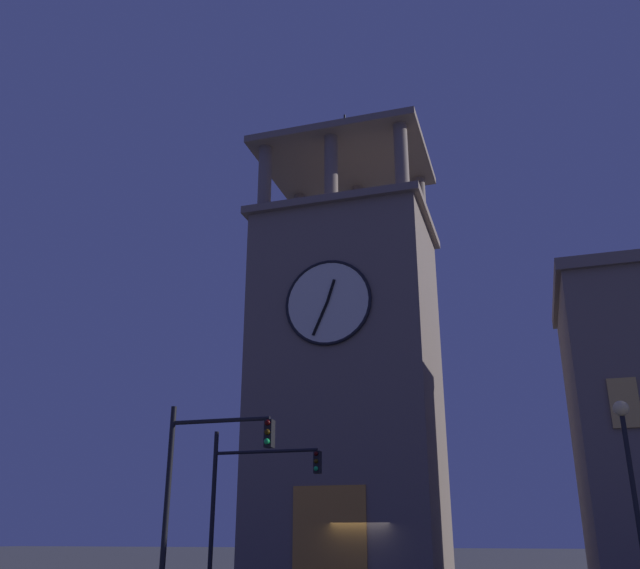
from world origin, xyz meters
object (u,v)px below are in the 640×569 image
(traffic_signal_mid, at_px, (202,473))
(street_lamp, at_px, (629,463))
(clocktower, at_px, (348,378))
(traffic_signal_near, at_px, (248,487))

(traffic_signal_mid, distance_m, street_lamp, 11.79)
(clocktower, height_order, traffic_signal_mid, clocktower)
(clocktower, relative_size, street_lamp, 4.46)
(clocktower, distance_m, traffic_signal_mid, 15.90)
(clocktower, height_order, traffic_signal_near, clocktower)
(traffic_signal_mid, bearing_deg, traffic_signal_near, -80.86)
(traffic_signal_near, relative_size, traffic_signal_mid, 1.01)
(clocktower, relative_size, traffic_signal_mid, 4.52)
(traffic_signal_near, height_order, traffic_signal_mid, traffic_signal_near)
(clocktower, distance_m, street_lamp, 16.86)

